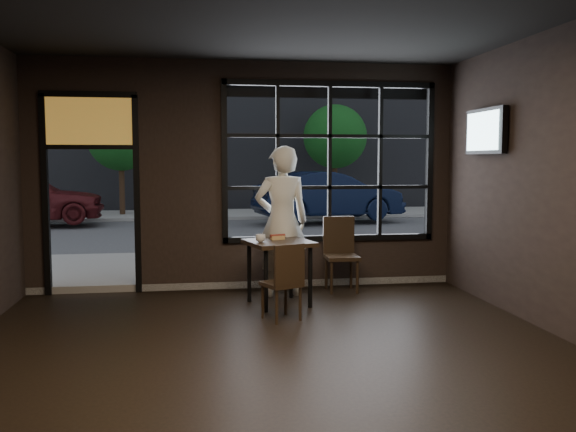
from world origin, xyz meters
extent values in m
cube|color=black|center=(0.00, 0.00, -0.01)|extent=(6.00, 7.00, 0.02)
cube|color=black|center=(1.20, 3.50, 1.80)|extent=(3.06, 0.12, 2.28)
cube|color=orange|center=(-2.10, 3.50, 2.35)|extent=(1.20, 0.06, 0.70)
cube|color=#545456|center=(0.00, 24.00, -0.02)|extent=(60.00, 41.00, 0.04)
cube|color=#5B5956|center=(0.00, 23.00, 7.50)|extent=(28.00, 12.00, 15.00)
cube|color=black|center=(0.33, 2.45, 0.41)|extent=(0.93, 0.93, 0.82)
cube|color=black|center=(0.25, 1.73, 0.44)|extent=(0.51, 0.51, 0.89)
cube|color=black|center=(1.29, 3.11, 0.52)|extent=(0.45, 0.45, 1.03)
imported|color=silver|center=(0.44, 2.99, 1.01)|extent=(0.76, 0.53, 2.01)
imported|color=silver|center=(0.08, 2.36, 0.86)|extent=(0.17, 0.17, 0.10)
cube|color=black|center=(2.93, 2.22, 2.19)|extent=(0.11, 0.98, 0.57)
imported|color=black|center=(3.09, 12.09, 0.80)|extent=(4.45, 2.23, 1.40)
imported|color=#57171A|center=(-5.36, 12.34, 0.82)|extent=(4.41, 2.17, 1.45)
cylinder|color=#332114|center=(-3.02, 14.92, 0.96)|extent=(0.17, 0.17, 1.92)
sphere|color=#144E18|center=(-3.02, 14.92, 2.53)|extent=(2.10, 2.10, 2.10)
cylinder|color=#332114|center=(4.03, 15.37, 1.00)|extent=(0.18, 0.18, 1.99)
sphere|color=#295015|center=(4.03, 15.37, 2.62)|extent=(2.17, 2.17, 2.17)
camera|label=1|loc=(-0.71, -5.06, 1.82)|focal=38.00mm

